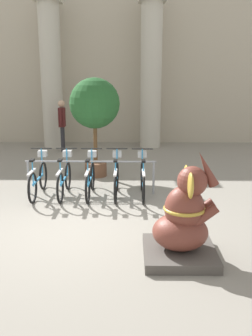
% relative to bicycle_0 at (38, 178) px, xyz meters
% --- Properties ---
extents(ground_plane, '(60.00, 60.00, 0.00)m').
position_rel_bicycle_0_xyz_m(ground_plane, '(0.98, -1.84, -0.40)').
color(ground_plane, gray).
extents(building_facade, '(20.00, 0.20, 6.00)m').
position_rel_bicycle_0_xyz_m(building_facade, '(0.98, 6.76, 2.60)').
color(building_facade, '#B2A893').
rests_on(building_facade, ground_plane).
extents(column_left, '(0.94, 0.94, 5.16)m').
position_rel_bicycle_0_xyz_m(column_left, '(-0.80, 5.76, 2.23)').
color(column_left, '#BCB7A8').
rests_on(column_left, ground_plane).
extents(column_right, '(0.94, 0.94, 5.16)m').
position_rel_bicycle_0_xyz_m(column_right, '(2.75, 5.76, 2.23)').
color(column_right, '#BCB7A8').
rests_on(column_right, ground_plane).
extents(bike_rack, '(2.90, 0.05, 0.77)m').
position_rel_bicycle_0_xyz_m(bike_rack, '(1.15, 0.11, 0.19)').
color(bike_rack, gray).
rests_on(bike_rack, ground_plane).
extents(bicycle_0, '(0.48, 1.63, 1.00)m').
position_rel_bicycle_0_xyz_m(bicycle_0, '(0.00, 0.00, 0.00)').
color(bicycle_0, black).
rests_on(bicycle_0, ground_plane).
extents(bicycle_1, '(0.48, 1.63, 1.00)m').
position_rel_bicycle_0_xyz_m(bicycle_1, '(0.58, 0.01, 0.00)').
color(bicycle_1, black).
rests_on(bicycle_1, ground_plane).
extents(bicycle_2, '(0.48, 1.63, 1.00)m').
position_rel_bicycle_0_xyz_m(bicycle_2, '(1.15, -0.01, 0.00)').
color(bicycle_2, black).
rests_on(bicycle_2, ground_plane).
extents(bicycle_3, '(0.48, 1.63, 1.00)m').
position_rel_bicycle_0_xyz_m(bicycle_3, '(1.73, -0.01, 0.00)').
color(bicycle_3, black).
rests_on(bicycle_3, ground_plane).
extents(bicycle_4, '(0.48, 1.63, 1.00)m').
position_rel_bicycle_0_xyz_m(bicycle_4, '(2.30, -0.03, 0.00)').
color(bicycle_4, black).
rests_on(bicycle_4, ground_plane).
extents(elephant_statue, '(1.05, 1.05, 1.62)m').
position_rel_bicycle_0_xyz_m(elephant_statue, '(2.80, -2.88, 0.15)').
color(elephant_statue, '#4C4742').
rests_on(elephant_statue, ground_plane).
extents(person_pedestrian, '(0.23, 0.47, 1.76)m').
position_rel_bicycle_0_xyz_m(person_pedestrian, '(-0.32, 4.87, 0.67)').
color(person_pedestrian, '#28282D').
rests_on(person_pedestrian, ground_plane).
extents(potted_tree, '(1.28, 1.28, 2.55)m').
position_rel_bicycle_0_xyz_m(potted_tree, '(1.12, 1.66, 1.41)').
color(potted_tree, brown).
rests_on(potted_tree, ground_plane).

